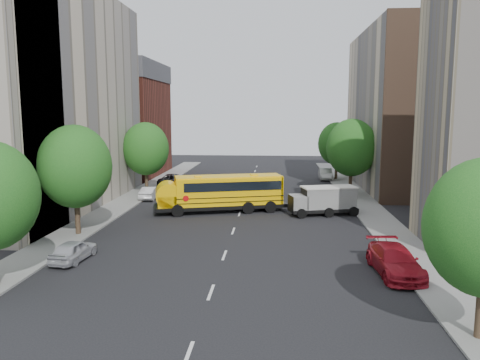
# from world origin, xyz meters

# --- Properties ---
(ground) EXTENTS (120.00, 120.00, 0.00)m
(ground) POSITION_xyz_m (0.00, 0.00, 0.00)
(ground) COLOR black
(ground) RESTS_ON ground
(sidewalk_left) EXTENTS (3.00, 80.00, 0.12)m
(sidewalk_left) POSITION_xyz_m (-11.50, 5.00, 0.06)
(sidewalk_left) COLOR slate
(sidewalk_left) RESTS_ON ground
(sidewalk_right) EXTENTS (3.00, 80.00, 0.12)m
(sidewalk_right) POSITION_xyz_m (11.50, 5.00, 0.06)
(sidewalk_right) COLOR slate
(sidewalk_right) RESTS_ON ground
(lane_markings) EXTENTS (0.15, 64.00, 0.01)m
(lane_markings) POSITION_xyz_m (0.00, 10.00, 0.01)
(lane_markings) COLOR silver
(lane_markings) RESTS_ON ground
(building_left_cream) EXTENTS (10.00, 26.00, 20.00)m
(building_left_cream) POSITION_xyz_m (-18.00, 6.00, 10.00)
(building_left_cream) COLOR beige
(building_left_cream) RESTS_ON ground
(building_left_redbrick) EXTENTS (10.00, 15.00, 13.00)m
(building_left_redbrick) POSITION_xyz_m (-18.00, 28.00, 6.50)
(building_left_redbrick) COLOR maroon
(building_left_redbrick) RESTS_ON ground
(building_right_far) EXTENTS (10.00, 22.00, 18.00)m
(building_right_far) POSITION_xyz_m (18.00, 20.00, 9.00)
(building_right_far) COLOR beige
(building_right_far) RESTS_ON ground
(building_right_sidewall) EXTENTS (10.10, 0.30, 18.00)m
(building_right_sidewall) POSITION_xyz_m (18.00, 9.00, 9.00)
(building_right_sidewall) COLOR brown
(building_right_sidewall) RESTS_ON ground
(street_tree_1) EXTENTS (5.12, 5.12, 7.90)m
(street_tree_1) POSITION_xyz_m (-11.00, -4.00, 4.95)
(street_tree_1) COLOR #38281C
(street_tree_1) RESTS_ON ground
(street_tree_2) EXTENTS (4.99, 4.99, 7.71)m
(street_tree_2) POSITION_xyz_m (-11.00, 14.00, 4.83)
(street_tree_2) COLOR #38281C
(street_tree_2) RESTS_ON ground
(street_tree_4) EXTENTS (5.25, 5.25, 8.10)m
(street_tree_4) POSITION_xyz_m (11.00, 14.00, 5.08)
(street_tree_4) COLOR #38281C
(street_tree_4) RESTS_ON ground
(street_tree_5) EXTENTS (4.86, 4.86, 7.51)m
(street_tree_5) POSITION_xyz_m (11.00, 26.00, 4.70)
(street_tree_5) COLOR #38281C
(street_tree_5) RESTS_ON ground
(school_bus) EXTENTS (11.91, 5.71, 3.29)m
(school_bus) POSITION_xyz_m (-1.81, 4.68, 1.83)
(school_bus) COLOR black
(school_bus) RESTS_ON ground
(safari_truck) EXTENTS (6.06, 3.40, 2.46)m
(safari_truck) POSITION_xyz_m (7.24, 4.14, 1.30)
(safari_truck) COLOR black
(safari_truck) RESTS_ON ground
(parked_car_0) EXTENTS (1.82, 3.85, 1.27)m
(parked_car_0) POSITION_xyz_m (-8.80, -9.74, 0.64)
(parked_car_0) COLOR #B3B4BA
(parked_car_0) RESTS_ON ground
(parked_car_1) EXTENTS (1.42, 3.94, 1.29)m
(parked_car_1) POSITION_xyz_m (-9.60, 10.36, 0.65)
(parked_car_1) COLOR silver
(parked_car_1) RESTS_ON ground
(parked_car_2) EXTENTS (2.81, 5.61, 1.53)m
(parked_car_2) POSITION_xyz_m (-9.13, 18.68, 0.76)
(parked_car_2) COLOR black
(parked_car_2) RESTS_ON ground
(parked_car_3) EXTENTS (2.53, 5.41, 1.53)m
(parked_car_3) POSITION_xyz_m (9.60, -10.67, 0.76)
(parked_car_3) COLOR maroon
(parked_car_3) RESTS_ON ground
(parked_car_4) EXTENTS (1.93, 4.01, 1.32)m
(parked_car_4) POSITION_xyz_m (9.60, 12.39, 0.66)
(parked_car_4) COLOR #373A60
(parked_car_4) RESTS_ON ground
(parked_car_5) EXTENTS (1.65, 4.56, 1.50)m
(parked_car_5) POSITION_xyz_m (9.60, 25.78, 0.75)
(parked_car_5) COLOR #A8A9A3
(parked_car_5) RESTS_ON ground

